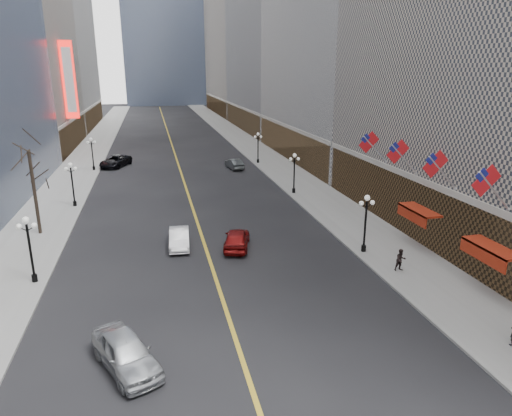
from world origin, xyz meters
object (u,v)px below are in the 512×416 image
streetlamp_east_2 (294,169)px  car_nb_far (116,161)px  car_sb_mid (237,239)px  streetlamp_east_3 (258,144)px  streetlamp_west_1 (29,243)px  streetlamp_east_1 (366,217)px  car_sb_far (234,164)px  car_nb_near (126,352)px  streetlamp_west_3 (92,150)px  car_nb_mid (179,238)px  streetlamp_west_2 (72,180)px

streetlamp_east_2 → car_nb_far: 29.18m
streetlamp_east_2 → car_sb_mid: streetlamp_east_2 is taller
streetlamp_east_3 → streetlamp_west_1: 43.05m
streetlamp_east_1 → streetlamp_east_2: 18.00m
streetlamp_east_2 → car_sb_far: 15.74m
streetlamp_east_2 → car_nb_near: bearing=-121.1°
car_sb_mid → car_nb_far: bearing=-56.9°
streetlamp_west_3 → car_nb_far: size_ratio=0.76×
streetlamp_west_1 → streetlamp_east_3: bearing=56.8°
car_nb_near → streetlamp_east_1: bearing=7.1°
streetlamp_west_3 → car_nb_mid: 33.05m
car_sb_mid → car_nb_near: bearing=75.4°
streetlamp_west_2 → streetlamp_west_1: bearing=-90.0°
car_sb_far → car_nb_far: bearing=-26.6°
streetlamp_west_2 → car_sb_far: (19.43, 15.02, -2.17)m
streetlamp_west_2 → car_nb_mid: streetlamp_west_2 is taller
streetlamp_east_2 → car_nb_mid: 19.42m
car_nb_near → car_nb_far: 49.12m
car_nb_far → car_sb_mid: bearing=-48.3°
streetlamp_east_1 → car_nb_far: streetlamp_east_1 is taller
car_nb_near → car_nb_mid: 15.54m
car_nb_mid → streetlamp_west_1: bearing=-151.6°
streetlamp_east_2 → streetlamp_east_3: 18.00m
car_sb_far → car_nb_near: bearing=64.5°
streetlamp_west_1 → car_sb_far: 38.38m
streetlamp_west_2 → car_nb_mid: (9.80, -13.49, -2.18)m
streetlamp_east_1 → streetlamp_east_2: same height
streetlamp_east_3 → streetlamp_west_1: (-23.60, -36.00, 0.00)m
streetlamp_west_3 → car_sb_far: 19.77m
streetlamp_west_3 → car_nb_mid: (9.80, -31.49, -2.18)m
car_nb_near → streetlamp_west_1: bearing=96.2°
streetlamp_east_3 → streetlamp_west_1: bearing=-123.2°
streetlamp_east_1 → car_nb_near: streetlamp_east_1 is taller
car_sb_far → streetlamp_west_1: bearing=50.7°
car_nb_far → car_sb_mid: size_ratio=1.28×
streetlamp_east_2 → car_nb_far: bearing=135.6°
streetlamp_east_1 → streetlamp_west_2: 29.68m
streetlamp_east_2 → streetlamp_west_1: 29.68m
car_nb_far → car_sb_far: bearing=5.9°
car_sb_mid → streetlamp_east_1: bearing=176.3°
streetlamp_east_1 → streetlamp_east_2: size_ratio=1.00×
car_nb_near → streetlamp_west_3: bearing=73.2°
car_sb_far → streetlamp_east_2: bearing=96.7°
streetlamp_east_1 → car_nb_far: bearing=118.5°
streetlamp_east_2 → streetlamp_west_2: same height
streetlamp_east_2 → car_sb_mid: size_ratio=0.97×
streetlamp_east_3 → car_nb_far: (-20.80, 2.36, -2.07)m
streetlamp_east_2 → streetlamp_west_2: bearing=180.0°
streetlamp_west_1 → car_sb_far: size_ratio=1.02×
streetlamp_west_1 → car_nb_mid: (9.80, 4.51, -2.18)m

